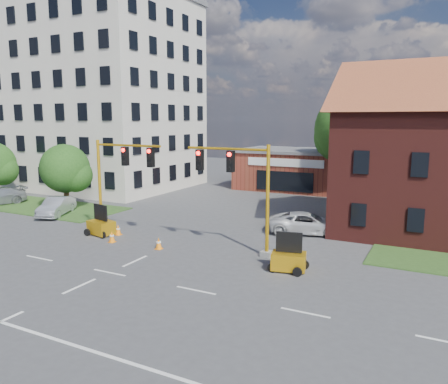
# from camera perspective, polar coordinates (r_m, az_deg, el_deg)

# --- Properties ---
(ground) EXTENTS (120.00, 120.00, 0.00)m
(ground) POSITION_cam_1_polar(r_m,az_deg,el_deg) (22.78, -14.72, -10.15)
(ground) COLOR #424245
(ground) RESTS_ON ground
(grass_verge_nw) EXTENTS (22.00, 6.00, 0.08)m
(grass_verge_nw) POSITION_cam_1_polar(r_m,az_deg,el_deg) (43.77, -25.66, -1.31)
(grass_verge_nw) COLOR #2B4B1C
(grass_verge_nw) RESTS_ON ground
(lane_markings) EXTENTS (60.00, 36.00, 0.01)m
(lane_markings) POSITION_cam_1_polar(r_m,az_deg,el_deg) (20.80, -20.35, -12.35)
(lane_markings) COLOR white
(lane_markings) RESTS_ON ground
(office_block) EXTENTS (18.40, 15.40, 20.60)m
(office_block) POSITION_cam_1_polar(r_m,az_deg,el_deg) (51.23, -15.67, 12.27)
(office_block) COLOR beige
(office_block) RESTS_ON ground
(brick_shop) EXTENTS (12.40, 8.40, 4.30)m
(brick_shop) POSITION_cam_1_polar(r_m,az_deg,el_deg) (48.38, 9.48, 3.00)
(brick_shop) COLOR maroon
(brick_shop) RESTS_ON ground
(tree_large) EXTENTS (7.87, 7.49, 10.30)m
(tree_large) POSITION_cam_1_polar(r_m,az_deg,el_deg) (43.62, 17.16, 7.44)
(tree_large) COLOR #332412
(tree_large) RESTS_ON ground
(tree_nw_front) EXTENTS (4.30, 4.09, 5.49)m
(tree_nw_front) POSITION_cam_1_polar(r_m,az_deg,el_deg) (38.96, -19.76, 2.68)
(tree_nw_front) COLOR #332412
(tree_nw_front) RESTS_ON ground
(signal_mast_west) EXTENTS (5.30, 0.60, 6.20)m
(signal_mast_west) POSITION_cam_1_polar(r_m,az_deg,el_deg) (29.10, -13.61, 2.09)
(signal_mast_west) COLOR gray
(signal_mast_west) RESTS_ON ground
(signal_mast_east) EXTENTS (5.30, 0.60, 6.20)m
(signal_mast_east) POSITION_cam_1_polar(r_m,az_deg,el_deg) (24.37, 2.14, 0.96)
(signal_mast_east) COLOR gray
(signal_mast_east) RESTS_ON ground
(trailer_west) EXTENTS (1.92, 1.50, 1.95)m
(trailer_west) POSITION_cam_1_polar(r_m,az_deg,el_deg) (29.84, -15.74, -4.29)
(trailer_west) COLOR gold
(trailer_west) RESTS_ON ground
(trailer_east) EXTENTS (1.88, 1.46, 1.91)m
(trailer_east) POSITION_cam_1_polar(r_m,az_deg,el_deg) (22.36, 8.45, -8.69)
(trailer_east) COLOR gold
(trailer_east) RESTS_ON ground
(cone_a) EXTENTS (0.40, 0.40, 0.70)m
(cone_a) POSITION_cam_1_polar(r_m,az_deg,el_deg) (29.64, -13.66, -4.83)
(cone_a) COLOR orange
(cone_a) RESTS_ON ground
(cone_b) EXTENTS (0.40, 0.40, 0.70)m
(cone_b) POSITION_cam_1_polar(r_m,az_deg,el_deg) (27.99, -14.44, -5.71)
(cone_b) COLOR orange
(cone_b) RESTS_ON ground
(cone_c) EXTENTS (0.40, 0.40, 0.70)m
(cone_c) POSITION_cam_1_polar(r_m,az_deg,el_deg) (26.02, -8.53, -6.67)
(cone_c) COLOR orange
(cone_c) RESTS_ON ground
(cone_d) EXTENTS (0.40, 0.40, 0.70)m
(cone_d) POSITION_cam_1_polar(r_m,az_deg,el_deg) (25.00, 7.10, -7.31)
(cone_d) COLOR orange
(cone_d) RESTS_ON ground
(pickup_white) EXTENTS (5.53, 3.68, 1.41)m
(pickup_white) POSITION_cam_1_polar(r_m,az_deg,el_deg) (29.60, 10.84, -4.02)
(pickup_white) COLOR silver
(pickup_white) RESTS_ON ground
(sedan_silver_front) EXTENTS (3.24, 4.66, 1.45)m
(sedan_silver_front) POSITION_cam_1_polar(r_m,az_deg,el_deg) (36.90, -21.05, -1.77)
(sedan_silver_front) COLOR #A5A8AC
(sedan_silver_front) RESTS_ON ground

